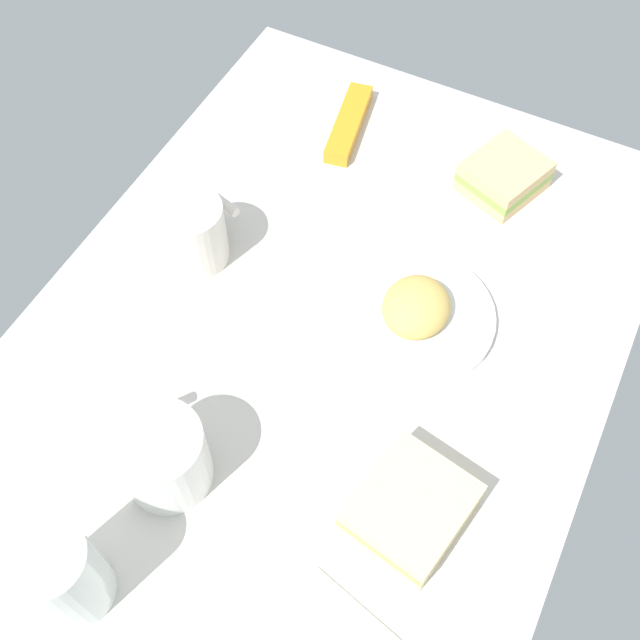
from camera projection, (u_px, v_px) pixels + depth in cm
name	position (u px, v px, depth cm)	size (l,w,h in cm)	color
tabletop	(320.00, 339.00, 88.88)	(90.00, 64.00, 2.00)	beige
plate_of_food	(415.00, 312.00, 87.95)	(18.39, 18.39, 5.02)	white
coffee_mug_black	(163.00, 456.00, 75.24)	(9.92, 10.98, 8.79)	white
coffee_mug_milky	(193.00, 232.00, 90.40)	(10.11, 7.84, 8.55)	silver
sandwich_main	(504.00, 176.00, 98.06)	(11.64, 11.09, 4.40)	#DBB77A
sandwich_side	(410.00, 508.00, 74.89)	(12.58, 11.69, 4.40)	beige
glass_of_milk	(65.00, 577.00, 68.70)	(7.16, 7.16, 11.29)	silver
snack_bar	(349.00, 124.00, 104.80)	(14.04, 3.22, 2.00)	orange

